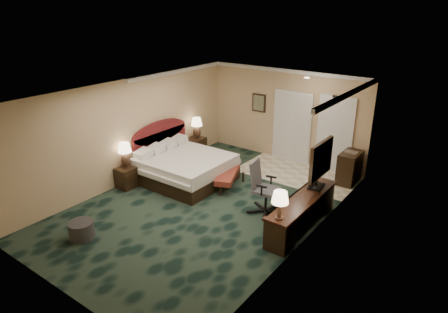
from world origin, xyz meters
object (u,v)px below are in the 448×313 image
Objects in this scene: lamp_near at (125,155)px; bed_bench at (227,179)px; bed at (185,169)px; desk_chair at (266,188)px; nightstand_far at (196,147)px; ottoman at (82,230)px; lamp_far at (197,128)px; tv at (317,171)px; nightstand_near at (127,177)px; desk at (302,213)px; minibar at (349,168)px.

bed_bench is at bearing 35.13° from lamp_near.
bed is 1.79× the size of desk_chair.
nightstand_far is 4.98m from ottoman.
bed_bench is at bearing 150.11° from desk_chair.
desk_chair is (2.45, 3.11, 0.42)m from ottoman.
lamp_far is (-0.90, 1.56, 0.57)m from bed.
bed_bench is at bearing 171.05° from tv.
bed is 4.04× the size of nightstand_near.
lamp_far is at bearing 144.07° from desk_chair.
desk reaches higher than bed_bench.
nightstand_near is at bearing -169.51° from tv.
tv is at bearing 46.91° from ottoman.
lamp_near reaches higher than bed_bench.
tv reaches higher than desk.
desk is (3.54, -0.35, 0.00)m from bed.
lamp_near is (-0.98, -1.14, 0.52)m from bed.
bed is 3.39× the size of lamp_far.
minibar is (2.42, 2.10, 0.22)m from bed_bench.
minibar is (4.50, 3.63, 0.15)m from nightstand_near.
desk is 0.97m from tv.
minibar is at bearing 34.51° from bed.
nightstand_near is 0.82× the size of lamp_near.
bed is at bearing -58.78° from nightstand_far.
lamp_near is 2.71m from lamp_far.
minibar is (4.44, 0.88, -0.49)m from lamp_far.
minibar is (0.95, 2.67, -0.18)m from desk_chair.
minibar is at bearing 38.33° from lamp_near.
lamp_near is at bearing 117.40° from ottoman.
minibar is (3.55, 2.44, 0.08)m from bed.
ottoman is 0.52× the size of tv.
lamp_far is (0.05, 2.76, 0.64)m from nightstand_near.
nightstand_near is 0.84× the size of lamp_far.
nightstand_near is 2.58m from bed_bench.
desk_chair is (3.50, -1.79, -0.31)m from lamp_far.
nightstand_near is 4.80m from tv.
bed_bench is 1.63m from desk_chair.
lamp_far is at bearing 102.05° from ottoman.
nightstand_far is 4.84m from desk.
bed is at bearing 174.40° from desk.
lamp_near is at bearing -130.73° from bed.
desk is at bearing -23.30° from lamp_far.
desk_chair is at bearing -5.00° from bed.
desk_chair is at bearing 14.32° from lamp_near.
minibar reaches higher than desk.
tv is at bearing -90.15° from minibar.
nightstand_far is at bearing -126.66° from lamp_far.
ottoman is (1.07, -4.86, -0.11)m from nightstand_far.
ottoman is at bearing -62.88° from nightstand_near.
minibar is (0.01, 2.15, -0.65)m from tv.
ottoman is 4.52m from desk.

